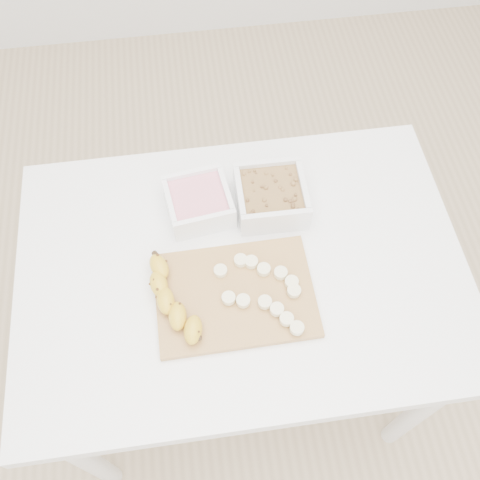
{
  "coord_description": "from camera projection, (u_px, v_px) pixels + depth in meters",
  "views": [
    {
      "loc": [
        -0.08,
        -0.55,
        1.8
      ],
      "look_at": [
        0.0,
        0.03,
        0.81
      ],
      "focal_mm": 40.0,
      "sensor_mm": 36.0,
      "label": 1
    }
  ],
  "objects": [
    {
      "name": "banana_slices",
      "position": [
        264.0,
        289.0,
        1.13
      ],
      "size": [
        0.18,
        0.2,
        0.02
      ],
      "color": "beige",
      "rests_on": "cutting_board"
    },
    {
      "name": "bowl_granola",
      "position": [
        271.0,
        196.0,
        1.24
      ],
      "size": [
        0.16,
        0.16,
        0.07
      ],
      "color": "white",
      "rests_on": "table"
    },
    {
      "name": "bowl_yogurt",
      "position": [
        199.0,
        202.0,
        1.23
      ],
      "size": [
        0.16,
        0.16,
        0.07
      ],
      "color": "white",
      "rests_on": "table"
    },
    {
      "name": "cutting_board",
      "position": [
        235.0,
        295.0,
        1.14
      ],
      "size": [
        0.34,
        0.24,
        0.01
      ],
      "primitive_type": "cube",
      "rotation": [
        0.0,
        0.0,
        0.01
      ],
      "color": "#A77344",
      "rests_on": "table"
    },
    {
      "name": "ground",
      "position": [
        241.0,
        366.0,
        1.84
      ],
      "size": [
        3.5,
        3.5,
        0.0
      ],
      "primitive_type": "plane",
      "color": "#C6AD89",
      "rests_on": "ground"
    },
    {
      "name": "banana",
      "position": [
        173.0,
        301.0,
        1.11
      ],
      "size": [
        0.09,
        0.22,
        0.04
      ],
      "primitive_type": null,
      "rotation": [
        0.0,
        0.0,
        0.16
      ],
      "color": "gold",
      "rests_on": "cutting_board"
    },
    {
      "name": "table",
      "position": [
        242.0,
        284.0,
        1.27
      ],
      "size": [
        1.0,
        0.7,
        0.75
      ],
      "color": "white",
      "rests_on": "ground"
    }
  ]
}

